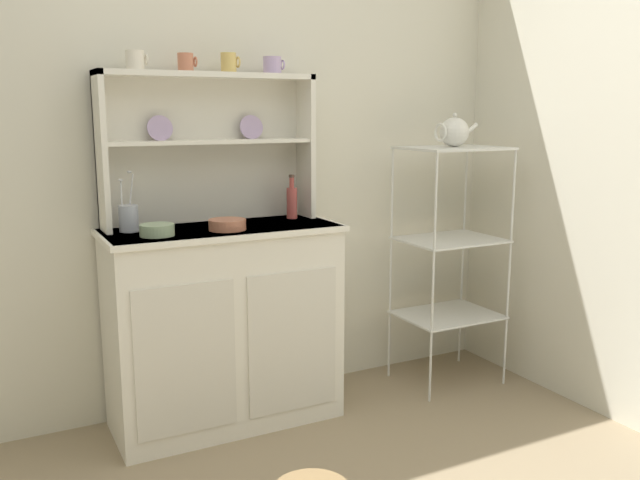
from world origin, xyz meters
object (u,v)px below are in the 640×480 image
bakers_rack (450,234)px  hutch_shelf_unit (207,136)px  bowl_mixing_large (157,230)px  jam_bottle (292,201)px  hutch_cabinet (224,324)px  utensil_jar (129,218)px  cup_cream_0 (135,60)px  porcelain_teapot (454,132)px

bakers_rack → hutch_shelf_unit: bearing=168.3°
bowl_mixing_large → bakers_rack: bearing=-0.3°
bowl_mixing_large → jam_bottle: 0.69m
hutch_cabinet → jam_bottle: size_ratio=4.99×
hutch_shelf_unit → jam_bottle: size_ratio=4.65×
hutch_shelf_unit → utensil_jar: hutch_shelf_unit is taller
bowl_mixing_large → utensil_jar: bearing=117.6°
hutch_cabinet → bakers_rack: size_ratio=0.84×
hutch_cabinet → utensil_jar: bearing=168.2°
cup_cream_0 → utensil_jar: cup_cream_0 is taller
hutch_shelf_unit → cup_cream_0: (-0.31, -0.04, 0.31)m
bakers_rack → cup_cream_0: size_ratio=13.86×
bowl_mixing_large → cup_cream_0: bearing=92.7°
hutch_cabinet → bowl_mixing_large: size_ratio=7.35×
hutch_shelf_unit → porcelain_teapot: size_ratio=4.05×
bowl_mixing_large → utensil_jar: 0.17m
cup_cream_0 → hutch_cabinet: bearing=-21.8°
hutch_cabinet → bakers_rack: (1.18, -0.08, 0.32)m
hutch_shelf_unit → jam_bottle: bearing=-11.5°
hutch_cabinet → jam_bottle: bearing=12.9°
hutch_cabinet → hutch_shelf_unit: hutch_shelf_unit is taller
cup_cream_0 → bowl_mixing_large: size_ratio=0.63×
bakers_rack → jam_bottle: bearing=168.2°
hutch_shelf_unit → bakers_rack: 1.30m
utensil_jar → porcelain_teapot: (1.55, -0.16, 0.33)m
hutch_shelf_unit → bowl_mixing_large: bearing=-141.5°
porcelain_teapot → hutch_shelf_unit: bearing=168.3°
hutch_cabinet → bowl_mixing_large: bowl_mixing_large is taller
cup_cream_0 → jam_bottle: cup_cream_0 is taller
hutch_cabinet → cup_cream_0: bearing=158.2°
hutch_cabinet → cup_cream_0: 1.18m
utensil_jar → porcelain_teapot: bearing=-5.8°
hutch_cabinet → bakers_rack: 1.22m
jam_bottle → utensil_jar: utensil_jar is taller
bowl_mixing_large → jam_bottle: size_ratio=0.68×
cup_cream_0 → utensil_jar: (-0.07, -0.04, -0.64)m
hutch_cabinet → jam_bottle: 0.64m
hutch_shelf_unit → bakers_rack: (1.18, -0.24, -0.50)m
bakers_rack → bowl_mixing_large: size_ratio=8.76×
porcelain_teapot → hutch_cabinet: bearing=176.1°
cup_cream_0 → porcelain_teapot: cup_cream_0 is taller
jam_bottle → cup_cream_0: bearing=177.0°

